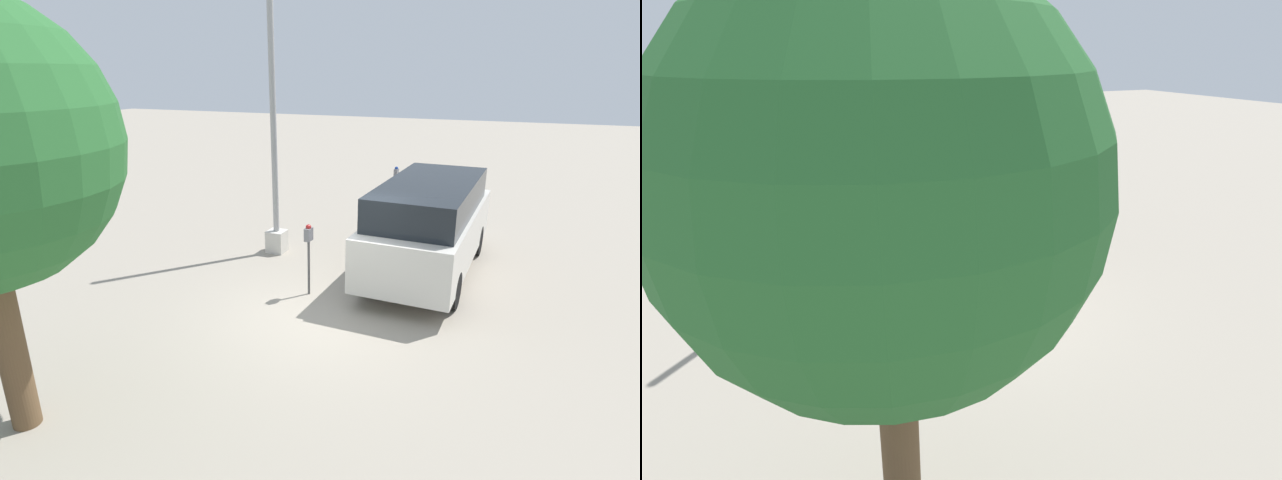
% 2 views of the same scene
% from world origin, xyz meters
% --- Properties ---
extents(ground_plane, '(80.00, 80.00, 0.00)m').
position_xyz_m(ground_plane, '(0.00, 0.00, 0.00)').
color(ground_plane, gray).
extents(parking_meter_near, '(0.21, 0.13, 1.49)m').
position_xyz_m(parking_meter_near, '(0.80, 0.60, 1.10)').
color(parking_meter_near, '#4C4C4C').
rests_on(parking_meter_near, ground).
extents(parking_meter_far, '(0.21, 0.13, 1.47)m').
position_xyz_m(parking_meter_far, '(7.54, 0.50, 1.09)').
color(parking_meter_far, '#4C4C4C').
rests_on(parking_meter_far, ground).
extents(lamp_post, '(0.44, 0.44, 6.95)m').
position_xyz_m(lamp_post, '(2.80, 2.34, 2.23)').
color(lamp_post, beige).
rests_on(lamp_post, ground).
extents(parked_van, '(5.26, 2.15, 2.11)m').
position_xyz_m(parked_van, '(2.85, -1.40, 1.15)').
color(parked_van, beige).
rests_on(parked_van, ground).
extents(street_tree, '(3.29, 3.29, 5.23)m').
position_xyz_m(street_tree, '(-4.21, 2.44, 3.57)').
color(street_tree, brown).
rests_on(street_tree, ground).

